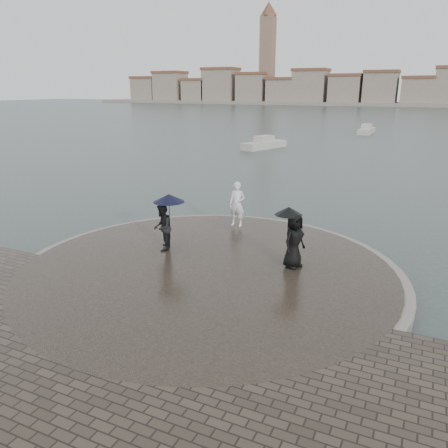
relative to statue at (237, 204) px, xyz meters
The scene contains 8 objects.
ground 8.15m from the statue, 83.61° to the right, with size 400.00×400.00×0.00m, color #2B3835.
kerb_ring 4.72m from the statue, 78.73° to the right, with size 12.50×12.50×0.32m, color gray.
quay_tip 4.72m from the statue, 78.73° to the right, with size 11.90×11.90×0.36m, color #2D261E.
statue is the anchor object (origin of this frame).
visitor_left 3.89m from the statue, 107.68° to the right, with size 1.26×1.16×2.04m.
visitor_right 4.68m from the statue, 44.31° to the right, with size 1.12×1.06×1.95m.
far_skyline 152.87m from the statue, 92.02° to the left, with size 260.00×20.00×37.00m.
boats 35.38m from the statue, 81.84° to the left, with size 37.40×26.13×1.50m.
Camera 1 is at (6.02, -8.07, 5.87)m, focal length 35.00 mm.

